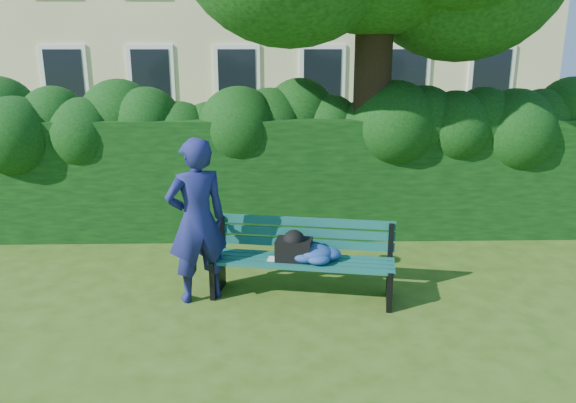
{
  "coord_description": "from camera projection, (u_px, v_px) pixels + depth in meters",
  "views": [
    {
      "loc": [
        -0.17,
        -6.16,
        2.89
      ],
      "look_at": [
        0.0,
        0.6,
        0.95
      ],
      "focal_mm": 35.0,
      "sensor_mm": 36.0,
      "label": 1
    }
  ],
  "objects": [
    {
      "name": "hedge",
      "position": [
        285.0,
        176.0,
        8.59
      ],
      "size": [
        10.0,
        1.0,
        1.8
      ],
      "color": "black",
      "rests_on": "ground"
    },
    {
      "name": "ground",
      "position": [
        289.0,
        291.0,
        6.72
      ],
      "size": [
        80.0,
        80.0,
        0.0
      ],
      "primitive_type": "plane",
      "color": "#365615",
      "rests_on": "ground"
    },
    {
      "name": "man_reading",
      "position": [
        197.0,
        221.0,
        6.29
      ],
      "size": [
        0.82,
        0.7,
        1.9
      ],
      "primitive_type": "imported",
      "rotation": [
        0.0,
        0.0,
        3.57
      ],
      "color": "navy",
      "rests_on": "ground"
    },
    {
      "name": "park_bench",
      "position": [
        304.0,
        256.0,
        6.47
      ],
      "size": [
        2.17,
        0.92,
        0.89
      ],
      "rotation": [
        0.0,
        0.0,
        -0.18
      ],
      "color": "#10504A",
      "rests_on": "ground"
    }
  ]
}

